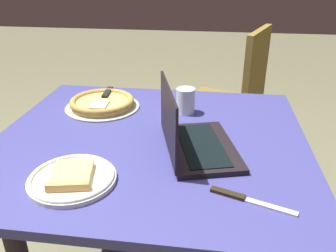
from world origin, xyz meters
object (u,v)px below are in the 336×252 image
pizza_plate (72,178)px  pizza_tray (102,103)px  laptop (190,137)px  drink_cup (186,100)px  dining_table (151,161)px  table_knife (243,198)px  chair_near (234,95)px

pizza_plate → pizza_tray: pizza_tray is taller
laptop → pizza_plate: (0.23, -0.32, -0.03)m
drink_cup → dining_table: bearing=-23.4°
dining_table → drink_cup: bearing=156.6°
drink_cup → pizza_tray: bearing=-91.2°
table_knife → drink_cup: drink_cup is taller
drink_cup → chair_near: (-0.72, 0.24, -0.23)m
table_knife → laptop: bearing=-146.7°
pizza_tray → chair_near: (-0.71, 0.60, -0.20)m
dining_table → chair_near: size_ratio=1.18×
dining_table → pizza_plate: 0.37m
drink_cup → chair_near: bearing=161.4°
pizza_plate → drink_cup: (-0.55, 0.28, 0.04)m
pizza_tray → dining_table: bearing=45.7°
table_knife → chair_near: bearing=178.4°
pizza_plate → table_knife: (0.02, 0.48, -0.01)m
dining_table → pizza_plate: pizza_plate is taller
pizza_tray → table_knife: size_ratio=1.42×
dining_table → drink_cup: drink_cup is taller
pizza_tray → table_knife: 0.80m
dining_table → table_knife: size_ratio=4.94×
pizza_tray → table_knife: bearing=44.9°
dining_table → table_knife: table_knife is taller
pizza_plate → chair_near: bearing=157.8°
laptop → pizza_plate: size_ratio=1.55×
table_knife → chair_near: size_ratio=0.24×
chair_near → laptop: bearing=-10.8°
pizza_plate → laptop: bearing=125.7°
laptop → pizza_tray: 0.52m
pizza_plate → pizza_tray: size_ratio=0.79×
pizza_tray → drink_cup: (0.01, 0.36, 0.03)m
drink_cup → laptop: bearing=8.2°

